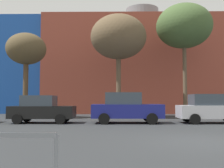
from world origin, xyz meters
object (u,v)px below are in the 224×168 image
object	(u,v)px
parked_car_3	(211,109)
bare_tree_2	(118,37)
parked_car_2	(126,108)
bare_tree_1	(26,50)
bare_tree_0	(184,27)
parked_car_1	(42,109)

from	to	relation	value
parked_car_3	bare_tree_2	distance (m)	9.60
parked_car_2	bare_tree_2	world-z (taller)	bare_tree_2
bare_tree_2	bare_tree_1	bearing A→B (deg)	-174.88
parked_car_2	bare_tree_0	xyz separation A→B (m)	(5.31, 6.33, 6.87)
bare_tree_0	bare_tree_2	size ratio (longest dim) A/B	1.15
parked_car_1	bare_tree_0	distance (m)	14.12
bare_tree_2	parked_car_2	bearing A→B (deg)	-85.63
parked_car_3	bare_tree_0	distance (m)	9.37
parked_car_1	bare_tree_2	distance (m)	9.19
bare_tree_0	bare_tree_2	distance (m)	5.93
bare_tree_0	parked_car_3	bearing A→B (deg)	-90.92
parked_car_1	bare_tree_2	world-z (taller)	bare_tree_2
parked_car_1	parked_car_3	xyz separation A→B (m)	(10.44, 0.00, 0.04)
bare_tree_1	bare_tree_2	size ratio (longest dim) A/B	0.80
parked_car_1	parked_car_3	size ratio (longest dim) A/B	0.96
parked_car_2	bare_tree_1	bearing A→B (deg)	149.54
bare_tree_0	bare_tree_1	size ratio (longest dim) A/B	1.43
parked_car_3	bare_tree_1	distance (m)	14.58
parked_car_1	bare_tree_0	size ratio (longest dim) A/B	0.40
parked_car_2	parked_car_3	size ratio (longest dim) A/B	1.06
parked_car_2	bare_tree_0	distance (m)	10.74
parked_car_1	parked_car_2	size ratio (longest dim) A/B	0.90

